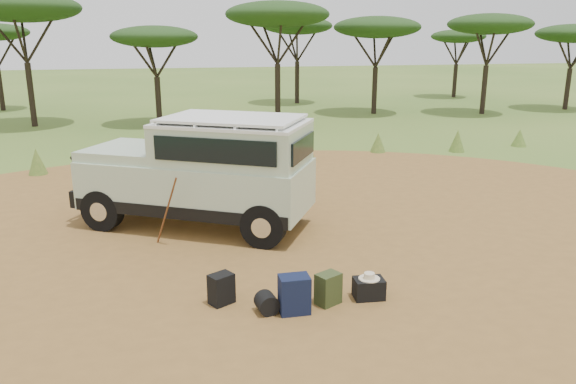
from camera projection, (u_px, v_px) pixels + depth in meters
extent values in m
plane|color=#476925|center=(275.00, 251.00, 11.62)|extent=(140.00, 140.00, 0.00)
cylinder|color=brown|center=(275.00, 251.00, 11.62)|extent=(23.00, 23.00, 0.01)
cone|color=#476925|center=(37.00, 161.00, 17.94)|extent=(0.60, 0.60, 0.85)
cone|color=#476925|center=(135.00, 154.00, 19.47)|extent=(0.60, 0.60, 0.70)
cone|color=#476925|center=(222.00, 149.00, 19.74)|extent=(0.60, 0.60, 0.90)
cone|color=#476925|center=(307.00, 149.00, 20.06)|extent=(0.60, 0.60, 0.80)
cone|color=#476925|center=(378.00, 143.00, 21.39)|extent=(0.60, 0.60, 0.75)
cone|color=#476925|center=(457.00, 141.00, 21.49)|extent=(0.60, 0.60, 0.85)
cone|color=#476925|center=(519.00, 138.00, 22.56)|extent=(0.60, 0.60, 0.70)
cylinder|color=black|center=(31.00, 95.00, 27.21)|extent=(0.28, 0.28, 3.06)
ellipsoid|color=#1A3513|center=(21.00, 7.00, 26.13)|extent=(5.50, 5.50, 1.38)
cylinder|color=black|center=(158.00, 101.00, 27.91)|extent=(0.28, 0.28, 2.34)
ellipsoid|color=#1A3513|center=(154.00, 37.00, 27.08)|extent=(4.20, 4.20, 1.05)
cylinder|color=black|center=(278.00, 93.00, 28.80)|extent=(0.28, 0.28, 2.93)
ellipsoid|color=#1A3513|center=(277.00, 14.00, 27.76)|extent=(5.20, 5.20, 1.30)
cylinder|color=black|center=(375.00, 91.00, 31.78)|extent=(0.28, 0.28, 2.61)
ellipsoid|color=#1A3513|center=(377.00, 27.00, 30.85)|extent=(4.80, 4.80, 1.20)
cylinder|color=black|center=(484.00, 90.00, 31.71)|extent=(0.28, 0.28, 2.70)
ellipsoid|color=#1A3513|center=(490.00, 24.00, 30.75)|extent=(4.60, 4.60, 1.15)
cylinder|color=black|center=(567.00, 89.00, 33.65)|extent=(0.28, 0.28, 2.43)
ellipsoid|color=#1A3513|center=(575.00, 33.00, 32.79)|extent=(4.40, 4.40, 1.10)
cylinder|color=black|center=(1.00, 89.00, 33.18)|extent=(0.28, 0.28, 2.48)
cylinder|color=black|center=(297.00, 82.00, 36.72)|extent=(0.28, 0.28, 2.70)
ellipsoid|color=#1A3513|center=(297.00, 26.00, 35.76)|extent=(4.50, 4.50, 1.12)
cylinder|color=black|center=(455.00, 81.00, 40.39)|extent=(0.28, 0.28, 2.34)
ellipsoid|color=#1A3513|center=(458.00, 36.00, 39.56)|extent=(3.80, 3.80, 0.95)
cube|color=#ADC1A5|center=(197.00, 183.00, 12.94)|extent=(5.50, 4.39, 1.08)
cube|color=black|center=(198.00, 200.00, 13.05)|extent=(5.43, 4.38, 0.27)
cube|color=#ADC1A5|center=(233.00, 144.00, 12.43)|extent=(3.77, 3.35, 0.86)
cube|color=white|center=(232.00, 123.00, 12.31)|extent=(3.79, 3.38, 0.07)
cube|color=white|center=(232.00, 118.00, 12.28)|extent=(3.51, 3.15, 0.06)
cube|color=#ADC1A5|center=(133.00, 151.00, 13.21)|extent=(2.63, 2.67, 0.23)
cube|color=black|center=(169.00, 138.00, 12.85)|extent=(1.03, 1.59, 0.60)
cube|color=black|center=(214.00, 151.00, 11.47)|extent=(2.37, 1.39, 0.51)
cube|color=black|center=(249.00, 134.00, 13.37)|extent=(2.37, 1.39, 0.51)
cube|color=black|center=(303.00, 148.00, 11.99)|extent=(0.89, 1.49, 0.47)
cube|color=black|center=(99.00, 189.00, 13.76)|extent=(1.17, 1.87, 0.39)
cylinder|color=black|center=(91.00, 152.00, 13.55)|extent=(0.81, 1.32, 0.08)
cylinder|color=black|center=(93.00, 176.00, 13.71)|extent=(0.81, 1.32, 0.08)
cylinder|color=silver|center=(83.00, 164.00, 13.32)|extent=(0.19, 0.26, 0.25)
cylinder|color=silver|center=(99.00, 158.00, 13.91)|extent=(0.19, 0.26, 0.25)
cube|color=white|center=(96.00, 183.00, 13.74)|extent=(0.28, 0.44, 0.14)
cylinder|color=black|center=(192.00, 137.00, 13.78)|extent=(0.12, 0.12, 0.94)
cylinder|color=black|center=(103.00, 210.00, 12.77)|extent=(0.99, 0.76, 0.96)
cylinder|color=black|center=(145.00, 189.00, 14.47)|extent=(0.99, 0.76, 0.96)
cylinder|color=black|center=(264.00, 226.00, 11.71)|extent=(0.99, 0.76, 0.96)
cylinder|color=black|center=(289.00, 202.00, 13.41)|extent=(0.99, 0.76, 0.96)
cylinder|color=brown|center=(167.00, 211.00, 11.76)|extent=(0.51, 0.45, 1.52)
cube|color=black|center=(221.00, 289.00, 9.28)|extent=(0.47, 0.43, 0.52)
cube|color=#121B38|center=(294.00, 295.00, 8.96)|extent=(0.49, 0.35, 0.63)
cube|color=#34431F|center=(328.00, 289.00, 9.27)|extent=(0.47, 0.43, 0.54)
cube|color=#121B38|center=(328.00, 291.00, 9.37)|extent=(0.42, 0.36, 0.40)
cube|color=black|center=(369.00, 289.00, 9.49)|extent=(0.53, 0.40, 0.36)
cylinder|color=black|center=(267.00, 303.00, 9.00)|extent=(0.38, 0.38, 0.34)
cylinder|color=beige|center=(369.00, 278.00, 9.44)|extent=(0.36, 0.36, 0.02)
cylinder|color=beige|center=(369.00, 276.00, 9.43)|extent=(0.18, 0.18, 0.09)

